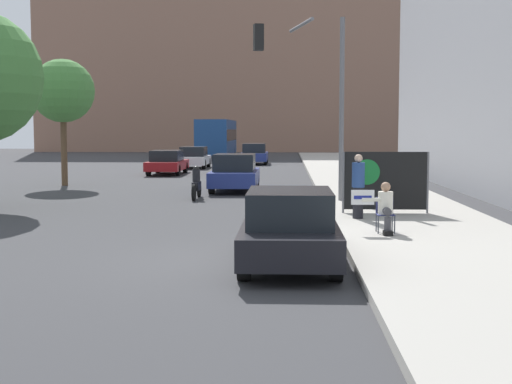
% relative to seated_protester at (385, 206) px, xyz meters
% --- Properties ---
extents(ground_plane, '(160.00, 160.00, 0.00)m').
position_rel_seated_protester_xyz_m(ground_plane, '(-2.95, -2.86, -0.79)').
color(ground_plane, '#38383A').
extents(sidewalk_curb, '(4.36, 90.00, 0.18)m').
position_rel_seated_protester_xyz_m(sidewalk_curb, '(1.15, 12.14, -0.71)').
color(sidewalk_curb, '#A8A399').
rests_on(sidewalk_curb, ground_plane).
extents(building_backdrop_far, '(52.00, 12.00, 24.12)m').
position_rel_seated_protester_xyz_m(building_backdrop_far, '(-4.95, 69.50, 11.26)').
color(building_backdrop_far, '#936B56').
rests_on(building_backdrop_far, ground_plane).
extents(seated_protester, '(0.99, 0.77, 1.17)m').
position_rel_seated_protester_xyz_m(seated_protester, '(0.00, 0.00, 0.00)').
color(seated_protester, '#474C56').
rests_on(seated_protester, sidewalk_curb).
extents(jogger_on_sidewalk, '(0.34, 0.34, 1.71)m').
position_rel_seated_protester_xyz_m(jogger_on_sidewalk, '(-0.34, 2.69, 0.26)').
color(jogger_on_sidewalk, black).
rests_on(jogger_on_sidewalk, sidewalk_curb).
extents(protest_banner, '(2.44, 0.06, 1.74)m').
position_rel_seated_protester_xyz_m(protest_banner, '(0.53, 3.96, 0.30)').
color(protest_banner, slate).
rests_on(protest_banner, sidewalk_curb).
extents(traffic_light_pole, '(3.00, 2.76, 6.04)m').
position_rel_seated_protester_xyz_m(traffic_light_pole, '(-1.43, 7.31, 3.44)').
color(traffic_light_pole, slate).
rests_on(traffic_light_pole, sidewalk_curb).
extents(parked_car_curbside, '(1.76, 4.12, 1.44)m').
position_rel_seated_protester_xyz_m(parked_car_curbside, '(-2.19, -3.25, -0.08)').
color(parked_car_curbside, black).
rests_on(parked_car_curbside, ground_plane).
extents(car_on_road_nearest, '(1.88, 4.47, 1.54)m').
position_rel_seated_protester_xyz_m(car_on_road_nearest, '(-4.39, 12.95, -0.03)').
color(car_on_road_nearest, navy).
rests_on(car_on_road_nearest, ground_plane).
extents(car_on_road_midblock, '(1.85, 4.64, 1.37)m').
position_rel_seated_protester_xyz_m(car_on_road_midblock, '(-9.03, 23.82, -0.10)').
color(car_on_road_midblock, maroon).
rests_on(car_on_road_midblock, ground_plane).
extents(car_on_road_distant, '(1.83, 4.25, 1.42)m').
position_rel_seated_protester_xyz_m(car_on_road_distant, '(-8.37, 30.41, -0.08)').
color(car_on_road_distant, silver).
rests_on(car_on_road_distant, ground_plane).
extents(car_on_road_far_lane, '(1.89, 4.63, 1.52)m').
position_rel_seated_protester_xyz_m(car_on_road_far_lane, '(-4.63, 36.00, -0.04)').
color(car_on_road_far_lane, navy).
rests_on(car_on_road_far_lane, ground_plane).
extents(city_bus_on_road, '(2.60, 10.97, 3.35)m').
position_rel_seated_protester_xyz_m(city_bus_on_road, '(-8.29, 45.20, 1.13)').
color(city_bus_on_road, navy).
rests_on(city_bus_on_road, ground_plane).
extents(motorcycle_on_road, '(0.28, 2.14, 1.22)m').
position_rel_seated_protester_xyz_m(motorcycle_on_road, '(-5.56, 9.60, -0.27)').
color(motorcycle_on_road, black).
rests_on(motorcycle_on_road, ground_plane).
extents(street_tree_midblock, '(2.85, 2.85, 5.71)m').
position_rel_seated_protester_xyz_m(street_tree_midblock, '(-12.35, 15.61, 3.46)').
color(street_tree_midblock, brown).
rests_on(street_tree_midblock, ground_plane).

